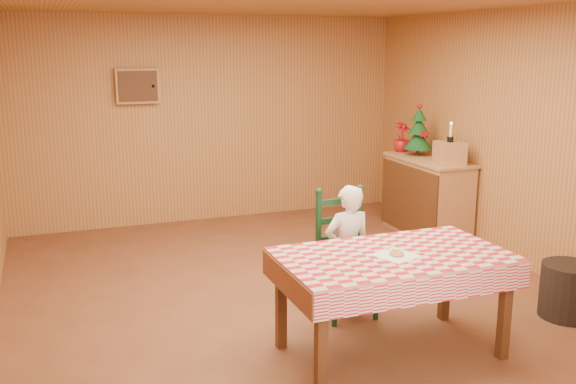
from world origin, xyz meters
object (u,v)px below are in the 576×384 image
object	(u,v)px
dining_table	(392,264)
christmas_tree	(419,132)
seated_child	(347,251)
shelf_unit	(426,197)
ladder_chair	(344,256)
storage_bin	(568,291)
crate	(450,153)

from	to	relation	value
dining_table	christmas_tree	bearing A→B (deg)	55.17
seated_child	christmas_tree	xyz separation A→B (m)	(1.94, 2.05, 0.65)
shelf_unit	christmas_tree	size ratio (longest dim) A/B	2.00
seated_child	christmas_tree	world-z (taller)	christmas_tree
ladder_chair	shelf_unit	distance (m)	2.60
dining_table	storage_bin	world-z (taller)	dining_table
seated_child	storage_bin	xyz separation A→B (m)	(1.72, -0.69, -0.33)
christmas_tree	storage_bin	xyz separation A→B (m)	(-0.22, -2.74, -0.98)
ladder_chair	christmas_tree	world-z (taller)	christmas_tree
dining_table	seated_child	xyz separation A→B (m)	(-0.00, 0.73, -0.13)
dining_table	seated_child	world-z (taller)	seated_child
crate	shelf_unit	bearing A→B (deg)	91.23
dining_table	crate	world-z (taller)	crate
ladder_chair	crate	xyz separation A→B (m)	(1.94, 1.35, 0.55)
crate	seated_child	bearing A→B (deg)	-144.09
seated_child	ladder_chair	bearing A→B (deg)	-90.00
storage_bin	seated_child	bearing A→B (deg)	158.13
ladder_chair	christmas_tree	bearing A→B (deg)	45.86
dining_table	storage_bin	bearing A→B (deg)	1.37
storage_bin	christmas_tree	bearing A→B (deg)	85.43
ladder_chair	seated_child	world-z (taller)	seated_child
shelf_unit	ladder_chair	bearing A→B (deg)	-137.84
dining_table	seated_child	bearing A→B (deg)	90.00
christmas_tree	dining_table	bearing A→B (deg)	-124.83
shelf_unit	storage_bin	bearing A→B (deg)	-94.83
dining_table	shelf_unit	distance (m)	3.19
dining_table	ladder_chair	size ratio (longest dim) A/B	1.53
seated_child	shelf_unit	bearing A→B (deg)	-136.92
ladder_chair	crate	distance (m)	2.42
dining_table	crate	size ratio (longest dim) A/B	5.52
seated_child	storage_bin	distance (m)	1.88
seated_child	shelf_unit	xyz separation A→B (m)	(1.93, 1.80, -0.10)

